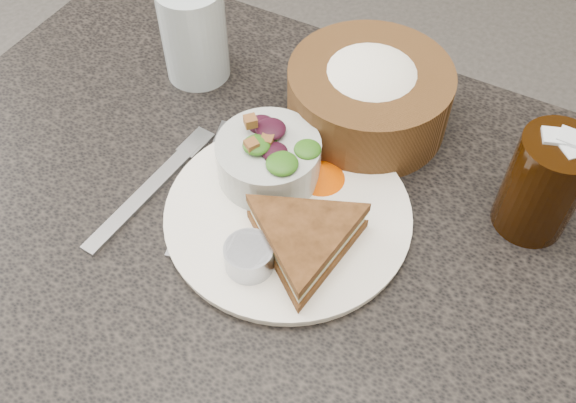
# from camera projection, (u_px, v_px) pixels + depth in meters

# --- Properties ---
(dining_table) EXTENTS (1.00, 0.70, 0.75)m
(dining_table) POSITION_uv_depth(u_px,v_px,m) (283.00, 365.00, 1.02)
(dining_table) COLOR black
(dining_table) RESTS_ON floor
(dinner_plate) EXTENTS (0.28, 0.28, 0.01)m
(dinner_plate) POSITION_uv_depth(u_px,v_px,m) (288.00, 214.00, 0.73)
(dinner_plate) COLOR white
(dinner_plate) RESTS_ON dining_table
(sandwich) EXTENTS (0.22, 0.22, 0.04)m
(sandwich) POSITION_uv_depth(u_px,v_px,m) (305.00, 240.00, 0.68)
(sandwich) COLOR brown
(sandwich) RESTS_ON dinner_plate
(salad_bowl) EXTENTS (0.16, 0.16, 0.07)m
(salad_bowl) POSITION_uv_depth(u_px,v_px,m) (268.00, 154.00, 0.74)
(salad_bowl) COLOR #AEB5B2
(salad_bowl) RESTS_ON dinner_plate
(dressing_ramekin) EXTENTS (0.07, 0.07, 0.03)m
(dressing_ramekin) POSITION_uv_depth(u_px,v_px,m) (249.00, 257.00, 0.67)
(dressing_ramekin) COLOR #999EA9
(dressing_ramekin) RESTS_ON dinner_plate
(orange_wedge) EXTENTS (0.08, 0.08, 0.03)m
(orange_wedge) POSITION_uv_depth(u_px,v_px,m) (322.00, 172.00, 0.75)
(orange_wedge) COLOR #F35300
(orange_wedge) RESTS_ON dinner_plate
(fork) EXTENTS (0.03, 0.20, 0.01)m
(fork) POSITION_uv_depth(u_px,v_px,m) (145.00, 194.00, 0.76)
(fork) COLOR #A5A8AD
(fork) RESTS_ON dining_table
(knife) EXTENTS (0.07, 0.21, 0.00)m
(knife) POSITION_uv_depth(u_px,v_px,m) (201.00, 184.00, 0.77)
(knife) COLOR #979BA5
(knife) RESTS_ON dining_table
(bread_basket) EXTENTS (0.26, 0.26, 0.12)m
(bread_basket) POSITION_uv_depth(u_px,v_px,m) (370.00, 88.00, 0.79)
(bread_basket) COLOR brown
(bread_basket) RESTS_ON dining_table
(cola_glass) EXTENTS (0.09, 0.09, 0.14)m
(cola_glass) POSITION_uv_depth(u_px,v_px,m) (545.00, 181.00, 0.68)
(cola_glass) COLOR black
(cola_glass) RESTS_ON dining_table
(water_glass) EXTENTS (0.11, 0.11, 0.13)m
(water_glass) POSITION_uv_depth(u_px,v_px,m) (194.00, 33.00, 0.84)
(water_glass) COLOR #B1C3CB
(water_glass) RESTS_ON dining_table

